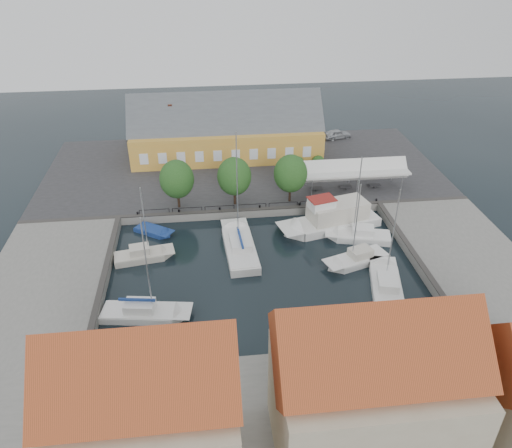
{
  "coord_description": "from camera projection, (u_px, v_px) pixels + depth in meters",
  "views": [
    {
      "loc": [
        -5.62,
        -43.35,
        31.38
      ],
      "look_at": [
        0.0,
        6.0,
        1.5
      ],
      "focal_mm": 35.0,
      "sensor_mm": 36.0,
      "label": 1
    }
  ],
  "objects": [
    {
      "name": "north_quay",
      "position": [
        243.0,
        170.0,
        72.95
      ],
      "size": [
        56.0,
        26.0,
        1.0
      ],
      "primitive_type": "cube",
      "color": "#2D2D30",
      "rests_on": "ground"
    },
    {
      "name": "quay_edge_fittings",
      "position": [
        257.0,
        233.0,
        57.12
      ],
      "size": [
        56.0,
        24.72,
        0.4
      ],
      "color": "#383533",
      "rests_on": "north_quay"
    },
    {
      "name": "trawler",
      "position": [
        333.0,
        220.0,
        59.78
      ],
      "size": [
        12.96,
        6.62,
        5.0
      ],
      "color": "white",
      "rests_on": "ground"
    },
    {
      "name": "launch_sw",
      "position": [
        145.0,
        345.0,
        43.24
      ],
      "size": [
        4.83,
        2.08,
        0.98
      ],
      "color": "white",
      "rests_on": "ground"
    },
    {
      "name": "east_boat_b",
      "position": [
        357.0,
        260.0,
        53.84
      ],
      "size": [
        7.64,
        4.6,
        10.18
      ],
      "color": "white",
      "rests_on": "ground"
    },
    {
      "name": "quay_trees",
      "position": [
        234.0,
        176.0,
        61.13
      ],
      "size": [
        18.2,
        4.2,
        6.3
      ],
      "color": "black",
      "rests_on": "north_quay"
    },
    {
      "name": "west_boat_b",
      "position": [
        143.0,
        257.0,
        54.41
      ],
      "size": [
        6.77,
        3.26,
        9.19
      ],
      "color": "beige",
      "rests_on": "ground"
    },
    {
      "name": "tent_canopy",
      "position": [
        355.0,
        170.0,
        65.43
      ],
      "size": [
        14.0,
        4.0,
        2.83
      ],
      "color": "silver",
      "rests_on": "north_quay"
    },
    {
      "name": "east_boat_a",
      "position": [
        359.0,
        237.0,
        57.85
      ],
      "size": [
        7.88,
        4.22,
        10.85
      ],
      "color": "white",
      "rests_on": "ground"
    },
    {
      "name": "east_boat_c",
      "position": [
        386.0,
        287.0,
        49.88
      ],
      "size": [
        4.75,
        9.24,
        11.34
      ],
      "color": "white",
      "rests_on": "ground"
    },
    {
      "name": "warehouse",
      "position": [
        222.0,
        133.0,
        75.23
      ],
      "size": [
        28.56,
        14.0,
        9.55
      ],
      "color": "gold",
      "rests_on": "north_quay"
    },
    {
      "name": "car_silver",
      "position": [
        337.0,
        134.0,
        82.07
      ],
      "size": [
        4.86,
        2.8,
        1.56
      ],
      "primitive_type": "imported",
      "rotation": [
        0.0,
        0.0,
        1.79
      ],
      "color": "#AEB1B6",
      "rests_on": "north_quay"
    },
    {
      "name": "center_sailboat",
      "position": [
        240.0,
        248.0,
        55.69
      ],
      "size": [
        3.69,
        10.76,
        14.27
      ],
      "color": "white",
      "rests_on": "ground"
    },
    {
      "name": "car_red",
      "position": [
        178.0,
        180.0,
        67.84
      ],
      "size": [
        1.97,
        3.8,
        1.19
      ],
      "primitive_type": "imported",
      "rotation": [
        0.0,
        0.0,
        -0.2
      ],
      "color": "#5C1C15",
      "rests_on": "north_quay"
    },
    {
      "name": "south_bank",
      "position": [
        299.0,
        430.0,
        35.49
      ],
      "size": [
        56.0,
        14.0,
        1.0
      ],
      "primitive_type": "cube",
      "color": "slate",
      "rests_on": "ground"
    },
    {
      "name": "launch_nw",
      "position": [
        154.0,
        232.0,
        59.16
      ],
      "size": [
        5.0,
        4.26,
        0.88
      ],
      "color": "navy",
      "rests_on": "ground"
    },
    {
      "name": "west_quay",
      "position": [
        45.0,
        287.0,
        49.53
      ],
      "size": [
        12.0,
        24.0,
        1.0
      ],
      "primitive_type": "cube",
      "color": "slate",
      "rests_on": "ground"
    },
    {
      "name": "east_quay",
      "position": [
        467.0,
        258.0,
        53.8
      ],
      "size": [
        12.0,
        24.0,
        1.0
      ],
      "primitive_type": "cube",
      "color": "slate",
      "rests_on": "ground"
    },
    {
      "name": "townhouses",
      "position": [
        340.0,
        403.0,
        31.02
      ],
      "size": [
        36.3,
        8.5,
        12.0
      ],
      "color": "#BBAE90",
      "rests_on": "south_bank"
    },
    {
      "name": "west_boat_d",
      "position": [
        144.0,
        314.0,
        46.41
      ],
      "size": [
        8.7,
        3.77,
        11.3
      ],
      "color": "white",
      "rests_on": "ground"
    },
    {
      "name": "ground",
      "position": [
        262.0,
        264.0,
        53.63
      ],
      "size": [
        140.0,
        140.0,
        0.0
      ],
      "primitive_type": "plane",
      "color": "black",
      "rests_on": "ground"
    }
  ]
}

